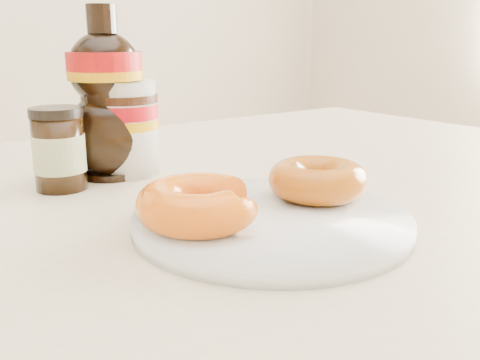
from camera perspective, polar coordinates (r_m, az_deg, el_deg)
dining_table at (r=0.63m, az=-5.61°, el=-9.07°), size 1.40×0.90×0.75m
plate at (r=0.50m, az=3.38°, el=-4.30°), size 0.26×0.26×0.01m
donut_bitten at (r=0.47m, az=-4.47°, el=-2.55°), size 0.12×0.12×0.04m
donut_whole at (r=0.55m, az=8.29°, el=0.06°), size 0.10×0.10×0.04m
nutella_jar at (r=0.70m, az=-12.15°, el=5.83°), size 0.08×0.08×0.12m
syrup_bottle at (r=0.69m, az=-14.07°, el=8.97°), size 0.13×0.13×0.21m
dark_jar at (r=0.65m, az=-18.74°, el=3.07°), size 0.06×0.06×0.10m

